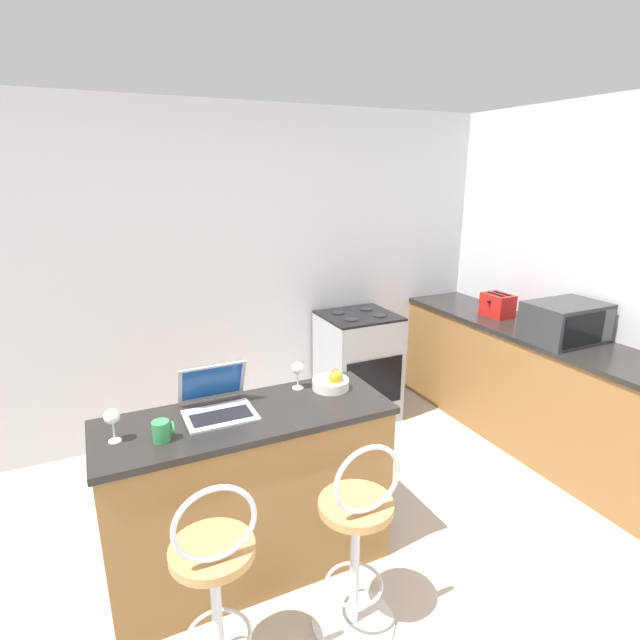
% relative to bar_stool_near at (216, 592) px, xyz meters
% --- Properties ---
extents(wall_back, '(12.00, 0.06, 2.60)m').
position_rel_bar_stool_near_xyz_m(wall_back, '(0.73, 2.23, 0.82)').
color(wall_back, silver).
rests_on(wall_back, ground_plane).
extents(breakfast_bar, '(1.47, 0.54, 0.93)m').
position_rel_bar_stool_near_xyz_m(breakfast_bar, '(0.32, 0.57, -0.01)').
color(breakfast_bar, olive).
rests_on(breakfast_bar, ground_plane).
extents(counter_right, '(0.59, 3.09, 0.93)m').
position_rel_bar_stool_near_xyz_m(counter_right, '(2.74, 0.67, -0.01)').
color(counter_right, olive).
rests_on(counter_right, ground_plane).
extents(bar_stool_near, '(0.40, 0.40, 1.02)m').
position_rel_bar_stool_near_xyz_m(bar_stool_near, '(0.00, 0.00, 0.00)').
color(bar_stool_near, silver).
rests_on(bar_stool_near, ground_plane).
extents(bar_stool_far, '(0.40, 0.40, 1.02)m').
position_rel_bar_stool_near_xyz_m(bar_stool_far, '(0.65, 0.00, 0.00)').
color(bar_stool_far, silver).
rests_on(bar_stool_far, ground_plane).
extents(laptop, '(0.34, 0.32, 0.24)m').
position_rel_bar_stool_near_xyz_m(laptop, '(0.20, 0.66, 0.51)').
color(laptop, '#B7BABF').
rests_on(laptop, breakfast_bar).
extents(microwave, '(0.54, 0.38, 0.28)m').
position_rel_bar_stool_near_xyz_m(microwave, '(2.71, 0.69, 0.59)').
color(microwave, '#2D2D30').
rests_on(microwave, counter_right).
extents(toaster, '(0.19, 0.25, 0.19)m').
position_rel_bar_stool_near_xyz_m(toaster, '(2.74, 1.37, 0.55)').
color(toaster, red).
rests_on(toaster, counter_right).
extents(stove_range, '(0.61, 0.57, 0.94)m').
position_rel_bar_stool_near_xyz_m(stove_range, '(1.72, 1.90, -0.01)').
color(stove_range, '#9EA3A8').
rests_on(stove_range, ground_plane).
extents(wine_glass_short, '(0.07, 0.07, 0.16)m').
position_rel_bar_stool_near_xyz_m(wine_glass_short, '(-0.29, 0.57, 0.57)').
color(wine_glass_short, silver).
rests_on(wine_glass_short, breakfast_bar).
extents(fruit_bowl, '(0.20, 0.20, 0.11)m').
position_rel_bar_stool_near_xyz_m(fruit_bowl, '(0.84, 0.66, 0.49)').
color(fruit_bowl, silver).
rests_on(fruit_bowl, breakfast_bar).
extents(wine_glass_tall, '(0.07, 0.07, 0.16)m').
position_rel_bar_stool_near_xyz_m(wine_glass_tall, '(0.67, 0.74, 0.57)').
color(wine_glass_tall, silver).
rests_on(wine_glass_tall, breakfast_bar).
extents(mug_green, '(0.10, 0.08, 0.10)m').
position_rel_bar_stool_near_xyz_m(mug_green, '(-0.10, 0.48, 0.50)').
color(mug_green, '#338447').
rests_on(mug_green, breakfast_bar).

